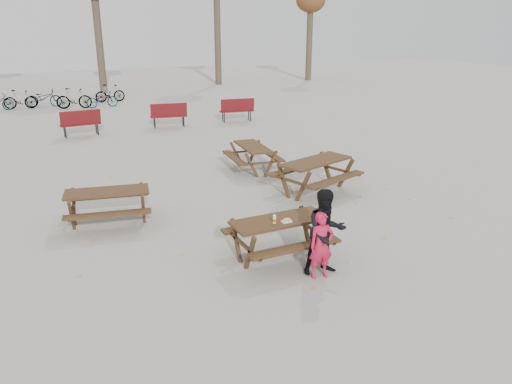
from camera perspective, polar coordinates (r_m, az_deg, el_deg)
name	(u,v)px	position (r m, az deg, el deg)	size (l,w,h in m)	color
ground	(279,257)	(9.57, 2.64, -7.44)	(80.00, 80.00, 0.00)	gray
main_picnic_table	(279,229)	(9.33, 2.69, -4.21)	(1.80, 1.45, 0.78)	#331D12
food_tray	(287,221)	(9.12, 3.51, -3.37)	(0.18, 0.11, 0.04)	white
bread_roll	(287,219)	(9.11, 3.51, -3.12)	(0.14, 0.06, 0.05)	tan
soda_bottle	(274,220)	(9.05, 2.12, -3.16)	(0.07, 0.07, 0.17)	silver
child	(321,245)	(8.69, 7.47, -6.07)	(0.44, 0.29, 1.21)	#C1183E
adult	(326,232)	(8.77, 7.98, -4.59)	(0.76, 0.59, 1.56)	black
picnic_table_east	(315,176)	(13.03, 6.80, 1.79)	(2.00, 1.61, 0.86)	#331D12
picnic_table_north	(108,207)	(11.40, -16.52, -1.69)	(1.78, 1.43, 0.77)	#331D12
picnic_table_far	(253,158)	(14.89, -0.35, 3.91)	(1.73, 1.40, 0.75)	#331D12
park_bench_row	(116,120)	(20.81, -15.73, 7.97)	(12.99, 0.89, 1.03)	maroon
bicycle_row	(58,98)	(27.90, -21.72, 9.91)	(7.25, 2.31, 1.03)	black
fallen_leaves	(247,210)	(11.82, -1.00, -2.08)	(11.00, 11.00, 0.01)	gold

